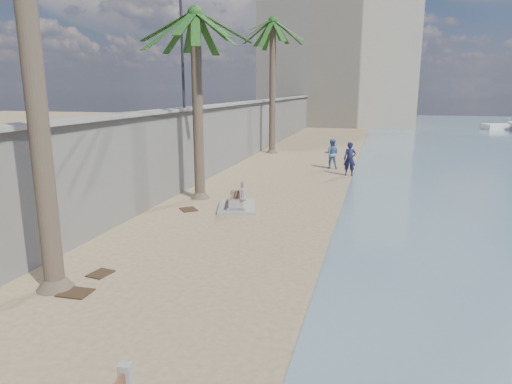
{
  "coord_description": "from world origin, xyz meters",
  "views": [
    {
      "loc": [
        3.2,
        -6.73,
        4.44
      ],
      "look_at": [
        -0.5,
        7.0,
        1.2
      ],
      "focal_mm": 32.0,
      "sensor_mm": 36.0,
      "label": 1
    }
  ],
  "objects_px": {
    "palm_back": "(273,23)",
    "person_a": "(350,157)",
    "bench_far": "(237,199)",
    "person_b": "(332,152)",
    "palm_mid": "(195,16)"
  },
  "relations": [
    {
      "from": "palm_back",
      "to": "person_b",
      "type": "xyz_separation_m",
      "value": [
        4.68,
        -5.27,
        -7.7
      ]
    },
    {
      "from": "bench_far",
      "to": "person_b",
      "type": "xyz_separation_m",
      "value": [
        2.53,
        9.83,
        0.57
      ]
    },
    {
      "from": "bench_far",
      "to": "palm_back",
      "type": "height_order",
      "value": "palm_back"
    },
    {
      "from": "bench_far",
      "to": "palm_mid",
      "type": "height_order",
      "value": "palm_mid"
    },
    {
      "from": "person_a",
      "to": "person_b",
      "type": "relative_size",
      "value": 1.07
    },
    {
      "from": "palm_back",
      "to": "person_a",
      "type": "height_order",
      "value": "palm_back"
    },
    {
      "from": "bench_far",
      "to": "palm_mid",
      "type": "bearing_deg",
      "value": 148.86
    },
    {
      "from": "palm_mid",
      "to": "palm_back",
      "type": "distance_m",
      "value": 14.0
    },
    {
      "from": "bench_far",
      "to": "person_a",
      "type": "xyz_separation_m",
      "value": [
        3.66,
        7.88,
        0.63
      ]
    },
    {
      "from": "palm_mid",
      "to": "person_b",
      "type": "relative_size",
      "value": 4.36
    },
    {
      "from": "palm_back",
      "to": "person_b",
      "type": "relative_size",
      "value": 5.21
    },
    {
      "from": "bench_far",
      "to": "person_b",
      "type": "relative_size",
      "value": 1.23
    },
    {
      "from": "palm_mid",
      "to": "person_b",
      "type": "distance_m",
      "value": 11.54
    },
    {
      "from": "palm_mid",
      "to": "palm_back",
      "type": "relative_size",
      "value": 0.84
    },
    {
      "from": "bench_far",
      "to": "person_b",
      "type": "bearing_deg",
      "value": 75.6
    }
  ]
}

